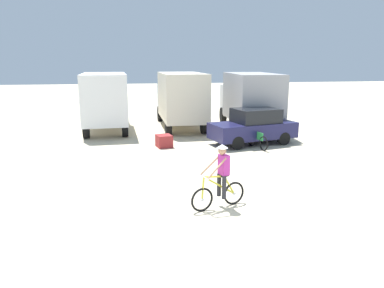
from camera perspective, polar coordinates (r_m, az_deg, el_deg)
name	(u,v)px	position (r m, az deg, el deg)	size (l,w,h in m)	color
ground_plane	(217,227)	(9.35, 3.99, -12.76)	(120.00, 120.00, 0.00)	beige
box_truck_avon_van	(105,99)	(22.29, -13.38, 6.90)	(2.66, 6.84, 3.35)	white
box_truck_cream_rv	(180,97)	(22.56, -1.83, 7.31)	(2.46, 6.78, 3.35)	beige
box_truck_grey_hauler	(249,98)	(22.14, 8.89, 7.06)	(2.74, 6.87, 3.35)	#9E9EA3
sedan_parked	(253,126)	(18.32, 9.56, 2.72)	(4.49, 2.67, 1.76)	#1E1E4C
cyclist_orange_shirt	(220,179)	(10.20, 4.46, -5.43)	(1.66, 0.72, 1.82)	black
bicycle_spare	(257,140)	(17.48, 10.14, 0.60)	(0.58, 1.70, 0.97)	black
supply_crate	(164,141)	(17.56, -4.37, 0.47)	(0.75, 0.69, 0.58)	#9E2D2D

